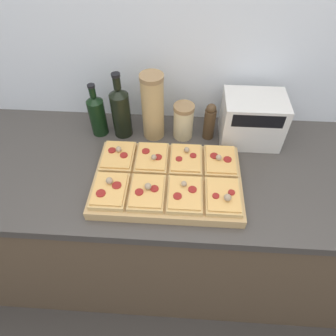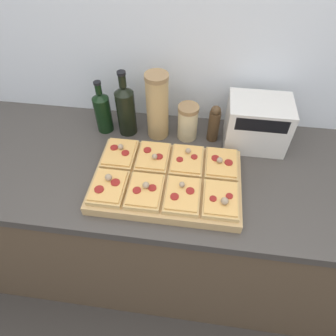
% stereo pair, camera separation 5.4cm
% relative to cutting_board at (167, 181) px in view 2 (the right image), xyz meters
% --- Properties ---
extents(ground_plane, '(12.00, 12.00, 0.00)m').
position_rel_cutting_board_xyz_m(ground_plane, '(0.06, -0.22, -0.91)').
color(ground_plane, '#3D3833').
extents(wall_back, '(6.00, 0.06, 2.50)m').
position_rel_cutting_board_xyz_m(wall_back, '(0.06, 0.45, 0.34)').
color(wall_back, silver).
rests_on(wall_back, ground_plane).
extents(kitchen_counter, '(2.63, 0.67, 0.89)m').
position_rel_cutting_board_xyz_m(kitchen_counter, '(0.06, 0.10, -0.46)').
color(kitchen_counter, brown).
rests_on(kitchen_counter, ground_plane).
extents(cutting_board, '(0.55, 0.36, 0.04)m').
position_rel_cutting_board_xyz_m(cutting_board, '(0.00, 0.00, 0.00)').
color(cutting_board, tan).
rests_on(cutting_board, kitchen_counter).
extents(pizza_slice_back_left, '(0.12, 0.16, 0.05)m').
position_rel_cutting_board_xyz_m(pizza_slice_back_left, '(-0.20, 0.08, 0.03)').
color(pizza_slice_back_left, tan).
rests_on(pizza_slice_back_left, cutting_board).
extents(pizza_slice_back_midleft, '(0.12, 0.16, 0.05)m').
position_rel_cutting_board_xyz_m(pizza_slice_back_midleft, '(-0.07, 0.08, 0.03)').
color(pizza_slice_back_midleft, tan).
rests_on(pizza_slice_back_midleft, cutting_board).
extents(pizza_slice_back_midright, '(0.12, 0.16, 0.05)m').
position_rel_cutting_board_xyz_m(pizza_slice_back_midright, '(0.07, 0.09, 0.03)').
color(pizza_slice_back_midright, tan).
rests_on(pizza_slice_back_midright, cutting_board).
extents(pizza_slice_back_right, '(0.12, 0.16, 0.05)m').
position_rel_cutting_board_xyz_m(pizza_slice_back_right, '(0.20, 0.08, 0.03)').
color(pizza_slice_back_right, tan).
rests_on(pizza_slice_back_right, cutting_board).
extents(pizza_slice_front_left, '(0.12, 0.16, 0.05)m').
position_rel_cutting_board_xyz_m(pizza_slice_front_left, '(-0.20, -0.08, 0.03)').
color(pizza_slice_front_left, tan).
rests_on(pizza_slice_front_left, cutting_board).
extents(pizza_slice_front_midleft, '(0.12, 0.16, 0.05)m').
position_rel_cutting_board_xyz_m(pizza_slice_front_midleft, '(-0.07, -0.08, 0.03)').
color(pizza_slice_front_midleft, tan).
rests_on(pizza_slice_front_midleft, cutting_board).
extents(pizza_slice_front_midright, '(0.12, 0.16, 0.05)m').
position_rel_cutting_board_xyz_m(pizza_slice_front_midright, '(0.07, -0.08, 0.03)').
color(pizza_slice_front_midright, tan).
rests_on(pizza_slice_front_midright, cutting_board).
extents(pizza_slice_front_right, '(0.12, 0.16, 0.05)m').
position_rel_cutting_board_xyz_m(pizza_slice_front_right, '(0.20, -0.09, 0.03)').
color(pizza_slice_front_right, tan).
rests_on(pizza_slice_front_right, cutting_board).
extents(olive_oil_bottle, '(0.07, 0.07, 0.24)m').
position_rel_cutting_board_xyz_m(olive_oil_bottle, '(-0.32, 0.28, 0.08)').
color(olive_oil_bottle, black).
rests_on(olive_oil_bottle, kitchen_counter).
extents(wine_bottle, '(0.08, 0.08, 0.29)m').
position_rel_cutting_board_xyz_m(wine_bottle, '(-0.21, 0.28, 0.10)').
color(wine_bottle, black).
rests_on(wine_bottle, kitchen_counter).
extents(grain_jar_tall, '(0.10, 0.10, 0.29)m').
position_rel_cutting_board_xyz_m(grain_jar_tall, '(-0.08, 0.28, 0.13)').
color(grain_jar_tall, tan).
rests_on(grain_jar_tall, kitchen_counter).
extents(grain_jar_short, '(0.09, 0.09, 0.16)m').
position_rel_cutting_board_xyz_m(grain_jar_short, '(0.05, 0.28, 0.06)').
color(grain_jar_short, beige).
rests_on(grain_jar_short, kitchen_counter).
extents(pepper_mill, '(0.05, 0.05, 0.17)m').
position_rel_cutting_board_xyz_m(pepper_mill, '(0.16, 0.28, 0.06)').
color(pepper_mill, '#47331E').
rests_on(pepper_mill, kitchen_counter).
extents(toaster_oven, '(0.27, 0.18, 0.21)m').
position_rel_cutting_board_xyz_m(toaster_oven, '(0.33, 0.28, 0.08)').
color(toaster_oven, beige).
rests_on(toaster_oven, kitchen_counter).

